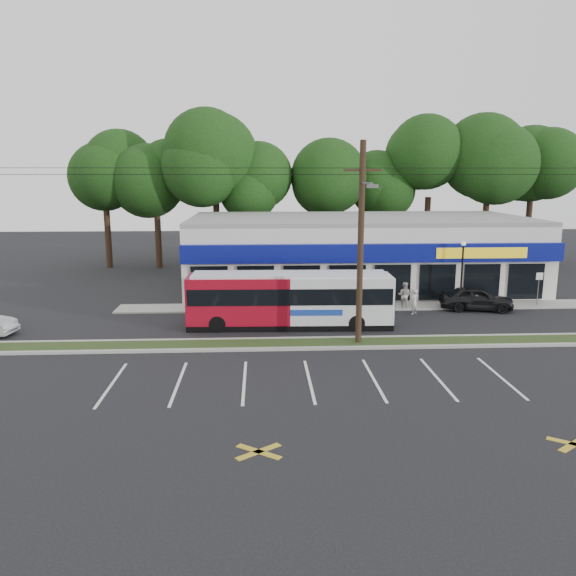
% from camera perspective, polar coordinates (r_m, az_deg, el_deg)
% --- Properties ---
extents(ground, '(120.00, 120.00, 0.00)m').
position_cam_1_polar(ground, '(27.36, 1.25, -6.41)').
color(ground, black).
rests_on(ground, ground).
extents(grass_strip, '(40.00, 1.60, 0.12)m').
position_cam_1_polar(grass_strip, '(28.30, 1.10, -5.68)').
color(grass_strip, '#243616').
rests_on(grass_strip, ground).
extents(curb_south, '(40.00, 0.25, 0.14)m').
position_cam_1_polar(curb_south, '(27.48, 1.23, -6.18)').
color(curb_south, '#9E9E93').
rests_on(curb_south, ground).
extents(curb_north, '(40.00, 0.25, 0.14)m').
position_cam_1_polar(curb_north, '(29.10, 0.99, -5.17)').
color(curb_north, '#9E9E93').
rests_on(curb_north, ground).
extents(sidewalk, '(32.00, 2.20, 0.10)m').
position_cam_1_polar(sidewalk, '(36.61, 8.07, -1.84)').
color(sidewalk, '#9E9E93').
rests_on(sidewalk, ground).
extents(strip_mall, '(25.00, 12.55, 5.30)m').
position_cam_1_polar(strip_mall, '(42.92, 7.10, 3.68)').
color(strip_mall, silver).
rests_on(strip_mall, ground).
extents(utility_pole, '(50.00, 2.77, 10.00)m').
position_cam_1_polar(utility_pole, '(27.47, 7.08, 5.14)').
color(utility_pole, black).
rests_on(utility_pole, ground).
extents(lamp_post, '(0.30, 0.30, 4.25)m').
position_cam_1_polar(lamp_post, '(37.53, 17.28, 2.16)').
color(lamp_post, black).
rests_on(lamp_post, ground).
extents(sign_post, '(0.45, 0.10, 2.23)m').
position_cam_1_polar(sign_post, '(39.50, 24.13, 0.47)').
color(sign_post, '#59595E').
rests_on(sign_post, ground).
extents(tree_line, '(46.76, 6.76, 11.83)m').
position_cam_1_polar(tree_line, '(52.31, 3.68, 11.46)').
color(tree_line, black).
rests_on(tree_line, ground).
extents(metrobus, '(11.41, 2.67, 3.05)m').
position_cam_1_polar(metrobus, '(31.26, 0.19, -1.07)').
color(metrobus, maroon).
rests_on(metrobus, ground).
extents(car_dark, '(4.69, 2.53, 1.52)m').
position_cam_1_polar(car_dark, '(37.18, 18.60, -1.01)').
color(car_dark, black).
rests_on(car_dark, ground).
extents(pedestrian_a, '(0.67, 0.65, 1.55)m').
position_cam_1_polar(pedestrian_a, '(35.05, 12.70, -1.39)').
color(pedestrian_a, beige).
rests_on(pedestrian_a, ground).
extents(pedestrian_b, '(1.04, 0.98, 1.70)m').
position_cam_1_polar(pedestrian_b, '(36.46, 11.74, -0.73)').
color(pedestrian_b, '#BAB0A8').
rests_on(pedestrian_b, ground).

